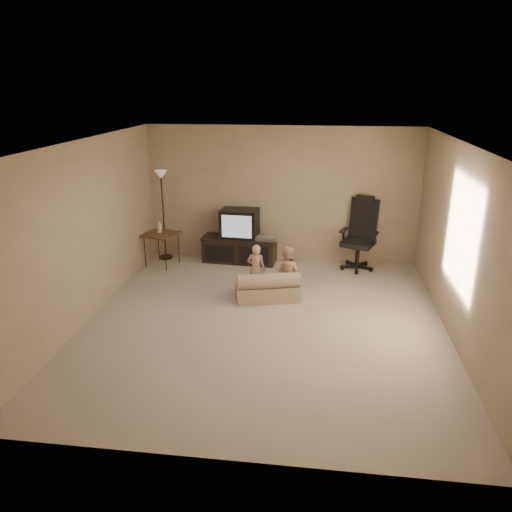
{
  "coord_description": "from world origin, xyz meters",
  "views": [
    {
      "loc": [
        0.71,
        -6.31,
        3.21
      ],
      "look_at": [
        -0.2,
        0.6,
        0.78
      ],
      "focal_mm": 35.0,
      "sensor_mm": 36.0,
      "label": 1
    }
  ],
  "objects": [
    {
      "name": "floor",
      "position": [
        0.0,
        0.0,
        0.0
      ],
      "size": [
        5.5,
        5.5,
        0.0
      ],
      "primitive_type": "plane",
      "color": "#B3A58E",
      "rests_on": "ground"
    },
    {
      "name": "room_shell",
      "position": [
        0.0,
        0.0,
        1.52
      ],
      "size": [
        5.5,
        5.5,
        5.5
      ],
      "color": "silver",
      "rests_on": "floor"
    },
    {
      "name": "tv_stand",
      "position": [
        -0.75,
        2.49,
        0.42
      ],
      "size": [
        1.43,
        0.6,
        1.01
      ],
      "rotation": [
        0.0,
        0.0,
        -0.06
      ],
      "color": "black",
      "rests_on": "floor"
    },
    {
      "name": "office_chair",
      "position": [
        1.45,
        2.43,
        0.47
      ],
      "size": [
        0.79,
        0.81,
        1.32
      ],
      "rotation": [
        0.0,
        0.0,
        -0.38
      ],
      "color": "black",
      "rests_on": "floor"
    },
    {
      "name": "side_table",
      "position": [
        -2.15,
        2.12,
        0.59
      ],
      "size": [
        0.68,
        0.68,
        0.83
      ],
      "rotation": [
        0.0,
        0.0,
        -0.28
      ],
      "color": "brown",
      "rests_on": "floor"
    },
    {
      "name": "floor_lamp",
      "position": [
        -2.21,
        2.5,
        1.24
      ],
      "size": [
        0.26,
        0.26,
        1.69
      ],
      "color": "black",
      "rests_on": "floor"
    },
    {
      "name": "child_sofa",
      "position": [
        -0.05,
        0.81,
        0.19
      ],
      "size": [
        1.08,
        0.78,
        0.48
      ],
      "rotation": [
        0.0,
        0.0,
        0.25
      ],
      "color": "tan",
      "rests_on": "floor"
    },
    {
      "name": "toddler_left",
      "position": [
        -0.26,
        1.04,
        0.41
      ],
      "size": [
        0.32,
        0.26,
        0.82
      ],
      "primitive_type": "imported",
      "rotation": [
        0.0,
        0.0,
        3.0
      ],
      "color": "#D5A685",
      "rests_on": "floor"
    },
    {
      "name": "toddler_right",
      "position": [
        0.24,
        0.95,
        0.42
      ],
      "size": [
        0.46,
        0.36,
        0.84
      ],
      "primitive_type": "imported",
      "rotation": [
        0.0,
        0.0,
        2.76
      ],
      "color": "#D5A685",
      "rests_on": "floor"
    }
  ]
}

